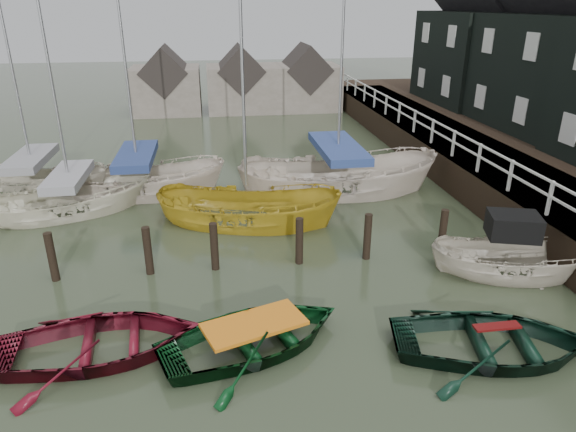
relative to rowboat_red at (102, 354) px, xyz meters
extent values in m
plane|color=#323C26|center=(3.68, 0.48, 0.00)|extent=(120.00, 120.00, 0.00)
cube|color=black|center=(13.18, 10.48, 1.40)|extent=(3.00, 32.00, 0.20)
cube|color=silver|center=(11.68, 10.48, 2.45)|extent=(0.06, 32.00, 0.06)
cube|color=silver|center=(11.68, 10.48, 2.05)|extent=(0.06, 32.00, 0.06)
cube|color=black|center=(18.68, 10.48, 0.00)|extent=(14.00, 38.00, 1.50)
cube|color=black|center=(18.68, 12.48, 4.00)|extent=(6.00, 7.00, 5.00)
cube|color=black|center=(18.68, 19.48, 4.00)|extent=(6.40, 7.00, 5.00)
cylinder|color=black|center=(-1.82, 3.48, 0.50)|extent=(0.22, 0.22, 1.80)
cylinder|color=black|center=(0.68, 3.48, 0.50)|extent=(0.22, 0.22, 1.80)
cylinder|color=black|center=(2.48, 3.48, 0.50)|extent=(0.22, 0.22, 1.80)
cylinder|color=black|center=(4.88, 3.48, 0.50)|extent=(0.22, 0.22, 1.80)
cylinder|color=black|center=(6.88, 3.48, 0.50)|extent=(0.22, 0.22, 1.80)
cylinder|color=black|center=(9.18, 3.48, 0.50)|extent=(0.22, 0.22, 1.80)
cube|color=#665B51|center=(-0.32, 26.48, 1.50)|extent=(4.50, 4.00, 3.00)
cube|color=#282321|center=(-0.32, 26.48, 2.80)|extent=(3.18, 4.08, 3.18)
cube|color=#665B51|center=(4.68, 26.48, 1.50)|extent=(4.50, 4.00, 3.00)
cube|color=#282321|center=(4.68, 26.48, 2.80)|extent=(3.18, 4.08, 3.18)
cube|color=#665B51|center=(9.18, 26.48, 1.50)|extent=(4.50, 4.00, 3.00)
cube|color=#282321|center=(9.18, 26.48, 2.80)|extent=(3.18, 4.08, 3.18)
imported|color=#540C18|center=(0.00, 0.00, 0.00)|extent=(4.57, 3.48, 0.89)
imported|color=black|center=(3.27, -0.26, 0.00)|extent=(4.89, 4.16, 0.86)
imported|color=black|center=(8.29, -1.21, 0.00)|extent=(4.82, 3.86, 0.89)
imported|color=beige|center=(10.48, 1.89, 0.00)|extent=(4.61, 2.81, 1.67)
cube|color=black|center=(10.48, 2.09, 1.42)|extent=(1.53, 1.33, 0.65)
imported|color=silver|center=(-2.47, 8.50, 0.00)|extent=(6.14, 3.99, 2.22)
cylinder|color=#B2B2B7|center=(-2.47, 8.50, 5.04)|extent=(0.10, 0.10, 7.63)
cube|color=gray|center=(-2.47, 8.50, 1.34)|extent=(3.36, 2.16, 0.30)
imported|color=beige|center=(-0.34, 10.12, 0.00)|extent=(6.91, 3.16, 2.59)
cylinder|color=#B2B2B7|center=(-0.34, 10.12, 5.97)|extent=(0.10, 0.10, 9.10)
cube|color=navy|center=(-0.34, 10.12, 1.54)|extent=(3.80, 1.69, 0.30)
imported|color=gold|center=(3.62, 6.69, 0.00)|extent=(6.81, 4.20, 2.46)
cylinder|color=#B2B2B7|center=(3.62, 6.69, 5.15)|extent=(0.10, 0.10, 7.59)
imported|color=beige|center=(7.38, 9.27, 0.00)|extent=(8.06, 3.69, 3.02)
cylinder|color=#B2B2B7|center=(7.38, 9.27, 6.75)|extent=(0.10, 0.10, 10.18)
cube|color=navy|center=(7.38, 9.27, 1.78)|extent=(4.43, 1.97, 0.30)
imported|color=beige|center=(-4.35, 10.66, 0.00)|extent=(6.69, 4.30, 2.42)
cylinder|color=#B2B2B7|center=(-4.35, 10.66, 4.90)|extent=(0.10, 0.10, 7.13)
cube|color=gray|center=(-4.35, 10.66, 1.45)|extent=(3.67, 2.32, 0.30)
camera|label=1|loc=(2.63, -9.49, 6.97)|focal=32.00mm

